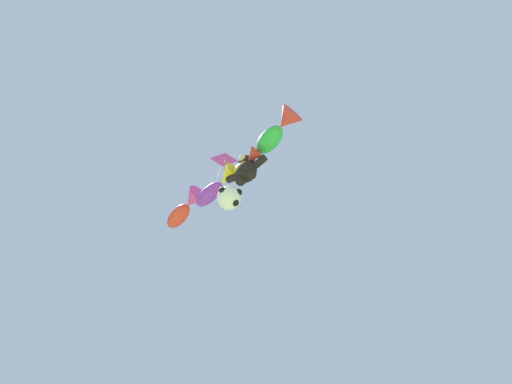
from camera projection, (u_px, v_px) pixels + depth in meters
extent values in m
ellipsoid|color=black|center=(246.00, 172.00, 13.79)|extent=(0.91, 0.78, 1.11)
sphere|color=black|center=(247.00, 164.00, 14.51)|extent=(0.76, 0.76, 0.76)
sphere|color=beige|center=(242.00, 158.00, 14.34)|extent=(0.32, 0.32, 0.32)
sphere|color=black|center=(242.00, 164.00, 14.85)|extent=(0.31, 0.31, 0.31)
cylinder|color=black|center=(233.00, 178.00, 14.13)|extent=(0.66, 0.30, 0.52)
sphere|color=black|center=(241.00, 181.00, 13.39)|extent=(0.41, 0.41, 0.41)
sphere|color=black|center=(252.00, 158.00, 14.71)|extent=(0.31, 0.31, 0.31)
cylinder|color=black|center=(260.00, 162.00, 13.79)|extent=(0.66, 0.30, 0.52)
sphere|color=black|center=(251.00, 174.00, 13.26)|extent=(0.41, 0.41, 0.41)
sphere|color=white|center=(229.00, 198.00, 13.24)|extent=(0.96, 0.96, 0.96)
sphere|color=black|center=(239.00, 192.00, 13.13)|extent=(0.27, 0.27, 0.27)
sphere|color=black|center=(232.00, 201.00, 13.66)|extent=(0.27, 0.27, 0.27)
sphere|color=black|center=(222.00, 190.00, 13.01)|extent=(0.27, 0.27, 0.27)
sphere|color=black|center=(235.00, 203.00, 12.93)|extent=(0.27, 0.27, 0.27)
ellipsoid|color=green|center=(270.00, 140.00, 14.17)|extent=(1.59, 1.21, 0.69)
cone|color=red|center=(287.00, 120.00, 13.77)|extent=(1.05, 1.21, 1.02)
sphere|color=black|center=(263.00, 146.00, 14.50)|extent=(0.18, 0.18, 0.18)
ellipsoid|color=yellow|center=(240.00, 171.00, 14.35)|extent=(1.14, 0.77, 0.41)
cone|color=red|center=(252.00, 157.00, 14.06)|extent=(0.73, 0.75, 0.61)
sphere|color=black|center=(235.00, 175.00, 14.57)|extent=(0.11, 0.11, 0.11)
ellipsoid|color=purple|center=(209.00, 194.00, 15.05)|extent=(1.66, 0.98, 0.58)
cone|color=yellow|center=(228.00, 177.00, 14.65)|extent=(1.01, 1.01, 0.86)
sphere|color=black|center=(202.00, 200.00, 15.35)|extent=(0.15, 0.15, 0.15)
ellipsoid|color=red|center=(178.00, 216.00, 16.53)|extent=(1.74, 1.20, 0.66)
cone|color=#E53F9E|center=(193.00, 199.00, 16.08)|extent=(1.11, 1.18, 0.97)
sphere|color=black|center=(173.00, 221.00, 16.87)|extent=(0.17, 0.17, 0.17)
cube|color=#E53F9E|center=(224.00, 160.00, 16.87)|extent=(1.09, 0.91, 1.39)
cylinder|color=orange|center=(219.00, 175.00, 15.61)|extent=(0.03, 0.07, 2.10)
cylinder|color=orange|center=(225.00, 168.00, 15.69)|extent=(0.03, 0.21, 1.65)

